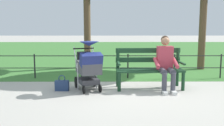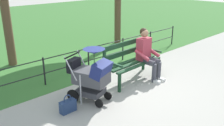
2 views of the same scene
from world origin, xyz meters
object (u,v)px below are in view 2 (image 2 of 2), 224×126
(park_bench, at_px, (131,59))
(handbag, at_px, (68,106))
(stroller, at_px, (91,75))
(person_on_bench, at_px, (147,52))

(park_bench, xyz_separation_m, handbag, (2.07, 0.27, -0.40))
(park_bench, relative_size, stroller, 1.41)
(park_bench, distance_m, handbag, 2.13)
(park_bench, relative_size, handbag, 4.38)
(park_bench, distance_m, stroller, 1.47)
(park_bench, relative_size, person_on_bench, 1.27)
(park_bench, distance_m, person_on_bench, 0.45)
(park_bench, height_order, handbag, park_bench)
(person_on_bench, distance_m, handbag, 2.49)
(park_bench, height_order, person_on_bench, person_on_bench)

